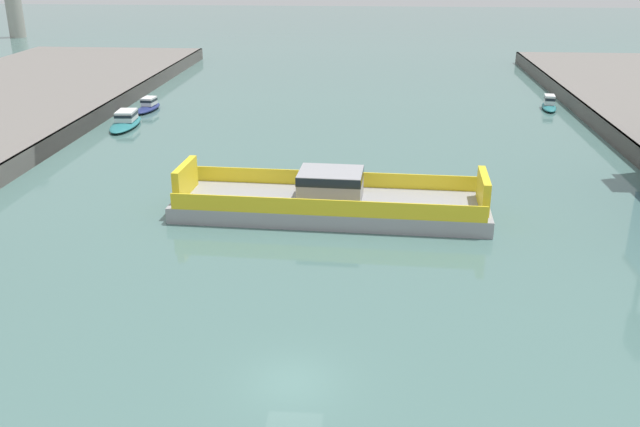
{
  "coord_description": "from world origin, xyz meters",
  "views": [
    {
      "loc": [
        3.21,
        -25.22,
        17.55
      ],
      "look_at": [
        0.0,
        15.09,
        2.0
      ],
      "focal_mm": 39.2,
      "sensor_mm": 36.0,
      "label": 1
    }
  ],
  "objects_px": {
    "moored_boat_mid_left": "(148,106)",
    "moored_boat_near_right": "(549,104)",
    "chain_ferry": "(331,201)",
    "moored_boat_near_left": "(126,121)"
  },
  "relations": [
    {
      "from": "moored_boat_mid_left",
      "to": "chain_ferry",
      "type": "bearing_deg",
      "value": -53.87
    },
    {
      "from": "moored_boat_mid_left",
      "to": "moored_boat_near_right",
      "type": "bearing_deg",
      "value": 5.46
    },
    {
      "from": "chain_ferry",
      "to": "moored_boat_mid_left",
      "type": "height_order",
      "value": "chain_ferry"
    },
    {
      "from": "moored_boat_near_right",
      "to": "moored_boat_mid_left",
      "type": "height_order",
      "value": "moored_boat_near_right"
    },
    {
      "from": "moored_boat_near_right",
      "to": "moored_boat_mid_left",
      "type": "bearing_deg",
      "value": -174.54
    },
    {
      "from": "chain_ferry",
      "to": "moored_boat_near_left",
      "type": "distance_m",
      "value": 32.99
    },
    {
      "from": "moored_boat_near_right",
      "to": "moored_boat_mid_left",
      "type": "relative_size",
      "value": 0.92
    },
    {
      "from": "moored_boat_near_left",
      "to": "moored_boat_mid_left",
      "type": "distance_m",
      "value": 7.43
    },
    {
      "from": "chain_ferry",
      "to": "moored_boat_near_left",
      "type": "xyz_separation_m",
      "value": [
        -22.84,
        23.8,
        -0.42
      ]
    },
    {
      "from": "chain_ferry",
      "to": "moored_boat_near_right",
      "type": "height_order",
      "value": "chain_ferry"
    }
  ]
}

